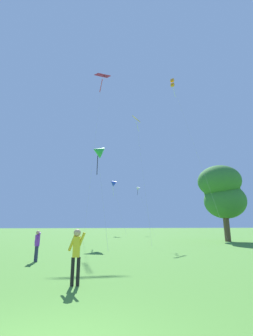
# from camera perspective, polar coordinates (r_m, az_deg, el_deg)

# --- Properties ---
(kite_green_small) EXTENTS (1.66, 9.41, 11.29)m
(kite_green_small) POSITION_cam_1_polar(r_m,az_deg,el_deg) (27.46, -7.16, 4.18)
(kite_green_small) COLOR green
(kite_green_small) RESTS_ON ground_plane
(kite_white_distant) EXTENTS (1.75, 7.55, 10.42)m
(kite_white_distant) POSITION_cam_1_polar(r_m,az_deg,el_deg) (50.38, 2.79, -5.01)
(kite_white_distant) COLOR white
(kite_white_distant) RESTS_ON ground_plane
(kite_orange_box) EXTENTS (2.88, 5.92, 22.75)m
(kite_orange_box) POSITION_cam_1_polar(r_m,az_deg,el_deg) (36.06, 11.49, 19.75)
(kite_orange_box) COLOR orange
(kite_orange_box) RESTS_ON ground_plane
(kite_red_high) EXTENTS (3.87, 6.93, 28.37)m
(kite_red_high) POSITION_cam_1_polar(r_m,az_deg,el_deg) (42.66, -6.16, 20.95)
(kite_red_high) COLOR red
(kite_red_high) RESTS_ON ground_plane
(kite_blue_delta) EXTENTS (2.43, 6.89, 11.70)m
(kite_blue_delta) POSITION_cam_1_polar(r_m,az_deg,el_deg) (49.33, -3.42, -3.67)
(kite_blue_delta) COLOR blue
(kite_blue_delta) RESTS_ON ground_plane
(kite_yellow_diamond) EXTENTS (1.87, 9.89, 17.50)m
(kite_yellow_diamond) POSITION_cam_1_polar(r_m,az_deg,el_deg) (33.26, 2.59, 11.01)
(kite_yellow_diamond) COLOR yellow
(kite_yellow_diamond) RESTS_ON ground_plane
(person_in_red_shirt) EXTENTS (0.35, 0.44, 1.54)m
(person_in_red_shirt) POSITION_cam_1_polar(r_m,az_deg,el_deg) (13.34, -21.38, -16.98)
(person_in_red_shirt) COLOR #2D3351
(person_in_red_shirt) RESTS_ON ground_plane
(person_far_back) EXTENTS (0.54, 0.23, 1.68)m
(person_far_back) POSITION_cam_1_polar(r_m,az_deg,el_deg) (7.84, -12.40, -19.56)
(person_far_back) COLOR black
(person_far_back) RESTS_ON ground_plane
(tree_right_cluster) EXTENTS (5.70, 5.31, 9.15)m
(tree_right_cluster) POSITION_cam_1_polar(r_m,az_deg,el_deg) (30.98, 22.71, -5.42)
(tree_right_cluster) COLOR brown
(tree_right_cluster) RESTS_ON ground_plane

